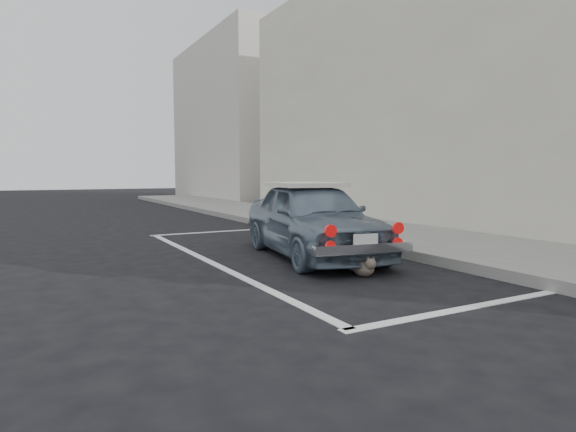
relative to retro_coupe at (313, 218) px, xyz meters
name	(u,v)px	position (x,y,z in m)	size (l,w,h in m)	color
ground	(394,302)	(-0.69, -2.73, -0.60)	(80.00, 80.00, 0.00)	black
sidewalk	(461,246)	(2.51, -0.73, -0.53)	(2.80, 40.00, 0.15)	slate
shop_building	(493,79)	(5.64, 1.27, 2.88)	(3.50, 18.00, 7.00)	beige
building_far	(233,122)	(5.66, 17.27, 3.40)	(3.50, 10.00, 8.00)	beige
pline_rear	(469,308)	(-0.19, -3.23, -0.60)	(3.00, 0.12, 0.01)	silver
pline_front	(218,232)	(-0.19, 3.77, -0.60)	(3.00, 0.12, 0.01)	silver
pline_side	(211,262)	(-1.59, 0.27, -0.60)	(0.12, 7.00, 0.01)	silver
retro_coupe	(313,218)	(0.00, 0.00, 0.00)	(1.96, 3.69, 1.19)	slate
cat	(364,266)	(-0.20, -1.58, -0.47)	(0.25, 0.53, 0.28)	#716656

